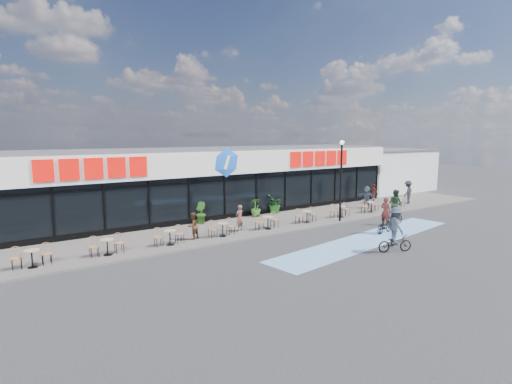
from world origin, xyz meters
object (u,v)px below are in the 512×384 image
Objects in this scene: potted_plant_left at (200,213)px; potted_plant_right at (275,204)px; patron_left at (239,218)px; pedestrian_c at (408,192)px; lamp_post at (341,174)px; bistro_set_0 at (32,256)px; patron_right at (193,226)px; pedestrian_b at (374,194)px; cyclist_a at (385,220)px; pedestrian_a at (367,197)px; cyclist_b at (395,210)px; potted_plant_mid at (256,208)px.

potted_plant_left is 1.02× the size of potted_plant_right.
patron_left is at bearing -148.37° from potted_plant_right.
pedestrian_c reaches higher than potted_plant_left.
bistro_set_0 is (-17.08, 0.93, -2.58)m from lamp_post.
bistro_set_0 is at bearing 176.89° from lamp_post.
patron_left is 3.02m from patron_right.
pedestrian_c reaches higher than potted_plant_right.
lamp_post is at bearing -4.52° from pedestrian_c.
cyclist_a reaches higher than pedestrian_b.
pedestrian_b is at bearing 24.39° from lamp_post.
pedestrian_a is 0.80× the size of cyclist_a.
patron_right is (-7.78, -3.15, 0.05)m from potted_plant_right.
potted_plant_left is 0.86× the size of pedestrian_b.
cyclist_b is at bearing 139.99° from patron_left.
cyclist_a is at bearing -76.18° from potted_plant_right.
bistro_set_0 is 24.39m from pedestrian_b.
bistro_set_0 is at bearing 165.79° from cyclist_a.
lamp_post is 3.41× the size of patron_left.
pedestrian_a reaches higher than potted_plant_right.
potted_plant_mid is 8.89m from pedestrian_a.
pedestrian_c is (9.27, 1.58, -2.11)m from lamp_post.
pedestrian_a is 5.21m from cyclist_b.
potted_plant_mid is 0.74× the size of pedestrian_a.
potted_plant_right is 0.80× the size of pedestrian_a.
potted_plant_left is 10.94m from cyclist_a.
potted_plant_left is at bearing -143.94° from patron_right.
potted_plant_left is 12.86m from pedestrian_a.
pedestrian_a is at bearing -10.00° from potted_plant_left.
pedestrian_c is at bearing -117.49° from pedestrian_b.
cyclist_a is at bearing 14.29° from pedestrian_c.
cyclist_a is (17.14, -4.34, 0.21)m from bistro_set_0.
patron_right is at bearing 154.46° from cyclist_a.
potted_plant_right is at bearing 94.67° from pedestrian_b.
potted_plant_mid is at bearing -154.81° from patron_left.
cyclist_a reaches higher than pedestrian_c.
cyclist_b reaches higher than cyclist_a.
bistro_set_0 is 1.26× the size of potted_plant_mid.
pedestrian_a reaches higher than pedestrian_b.
patron_right is at bearing 108.55° from pedestrian_b.
patron_left is (10.47, 0.50, 0.29)m from bistro_set_0.
cyclist_a reaches higher than patron_right.
cyclist_b is (10.00, -6.71, 0.17)m from potted_plant_left.
lamp_post is 3.09× the size of pedestrian_a.
patron_left is 8.25m from cyclist_a.
cyclist_a is 0.94× the size of cyclist_b.
potted_plant_mid is 0.93× the size of potted_plant_right.
potted_plant_right is (15.23, 3.44, 0.20)m from bistro_set_0.
potted_plant_mid is 6.73m from patron_right.
lamp_post is at bearing 91.07° from cyclist_a.
bistro_set_0 is 7.47m from patron_right.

